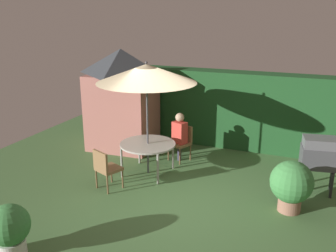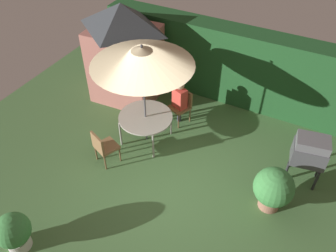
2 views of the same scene
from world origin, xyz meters
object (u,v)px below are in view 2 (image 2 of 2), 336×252
Objects in this scene: patio_table at (146,118)px; person_in_red at (180,97)px; chair_near_shed at (182,104)px; garden_shed at (125,52)px; potted_plant_by_shed at (13,232)px; chair_far_side at (103,146)px; patio_umbrella at (142,56)px; potted_plant_by_grill at (273,188)px; bbq_grill at (310,151)px.

patio_table is 1.09m from person_in_red.
patio_table is at bearing -112.38° from chair_near_shed.
potted_plant_by_shed is at bearing -81.53° from garden_shed.
chair_far_side is at bearing 85.64° from potted_plant_by_shed.
chair_far_side reaches higher than patio_table.
garden_shed is at bearing 110.64° from chair_far_side.
patio_table is 3.70m from potted_plant_by_shed.
garden_shed is 2.20m from patio_umbrella.
chair_near_shed is at bearing 67.41° from chair_far_side.
person_in_red is (0.41, 1.01, 0.09)m from patio_table.
potted_plant_by_shed is (-0.19, -2.52, -0.05)m from chair_far_side.
person_in_red is at bearing 76.95° from potted_plant_by_shed.
garden_shed is at bearing 135.65° from patio_table.
potted_plant_by_grill reaches higher than chair_near_shed.
garden_shed is at bearing 135.65° from patio_umbrella.
person_in_red is at bearing 67.62° from patio_umbrella.
patio_umbrella is 4.03m from bbq_grill.
chair_near_shed and chair_far_side have the same top height.
garden_shed is 3.05× the size of chair_near_shed.
potted_plant_by_shed is (-1.11, -4.72, -0.05)m from chair_near_shed.
bbq_grill is 1.19m from potted_plant_by_grill.
potted_plant_by_grill is at bearing 38.01° from potted_plant_by_shed.
patio_umbrella is 2.94× the size of chair_near_shed.
patio_umbrella is 2.20m from chair_near_shed.
patio_table is 1.44× the size of chair_near_shed.
chair_near_shed is at bearing 67.62° from patio_table.
garden_shed is 2.80m from chair_far_side.
chair_far_side is 2.31m from person_in_red.
person_in_red is at bearing 151.06° from potted_plant_by_grill.
chair_near_shed is at bearing 67.62° from person_in_red.
chair_far_side is 2.52m from potted_plant_by_shed.
potted_plant_by_grill is at bearing -28.94° from person_in_red.
patio_table is 1.22m from chair_far_side.
person_in_red is (0.88, 2.12, 0.26)m from chair_far_side.
patio_table is 1.51× the size of potted_plant_by_shed.
chair_far_side is at bearing -112.60° from person_in_red.
garden_shed is 2.12× the size of patio_table.
garden_shed reaches higher than chair_far_side.
patio_umbrella is 3.77m from potted_plant_by_grill.
person_in_red is at bearing 171.24° from bbq_grill.
chair_near_shed is (-3.25, 0.58, -0.33)m from bbq_grill.
person_in_red is (-0.03, -0.08, 0.26)m from chair_near_shed.
chair_far_side is at bearing -112.59° from chair_near_shed.
patio_umbrella reaches higher than potted_plant_by_grill.
patio_umbrella is at bearing -112.38° from chair_near_shed.
person_in_red is (-2.85, 1.57, 0.21)m from potted_plant_by_grill.
bbq_grill is (3.69, 0.50, 0.16)m from patio_table.
garden_shed reaches higher than person_in_red.
chair_far_side is (-0.47, -1.11, -0.17)m from patio_table.
potted_plant_by_grill is at bearing -112.08° from bbq_grill.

